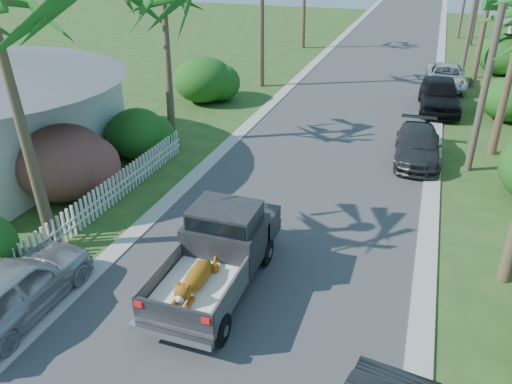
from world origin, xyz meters
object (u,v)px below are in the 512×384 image
at_px(parked_car_rm, 418,146).
at_px(parked_car_ln, 14,289).
at_px(parked_car_rf, 440,95).
at_px(parked_car_rd, 446,77).
at_px(utility_pole_c, 475,3).
at_px(pickup_truck, 222,247).
at_px(utility_pole_b, 493,51).

height_order(parked_car_rm, parked_car_ln, parked_car_ln).
bearing_deg(parked_car_rf, parked_car_rd, 82.92).
bearing_deg(parked_car_rd, utility_pole_c, 69.05).
distance_m(pickup_truck, utility_pole_b, 12.14).
height_order(parked_car_rf, parked_car_rd, parked_car_rf).
relative_size(pickup_truck, parked_car_ln, 1.18).
xyz_separation_m(parked_car_rf, parked_car_rd, (0.29, 4.65, -0.16)).
distance_m(parked_car_rf, parked_car_ln, 22.09).
relative_size(parked_car_ln, utility_pole_b, 0.48).
distance_m(parked_car_rf, utility_pole_b, 8.49).
relative_size(parked_car_rm, parked_car_rd, 0.89).
xyz_separation_m(parked_car_rm, utility_pole_c, (2.00, 14.68, 3.97)).
bearing_deg(utility_pole_b, parked_car_rm, 170.79).
xyz_separation_m(parked_car_rf, utility_pole_b, (1.29, -7.50, 3.75)).
bearing_deg(parked_car_ln, utility_pole_b, -130.71).
height_order(pickup_truck, parked_car_ln, pickup_truck).
bearing_deg(parked_car_ln, utility_pole_c, -111.54).
bearing_deg(utility_pole_b, pickup_truck, -123.81).
relative_size(parked_car_rm, utility_pole_b, 0.48).
distance_m(parked_car_ln, utility_pole_b, 16.86).
height_order(parked_car_rm, utility_pole_c, utility_pole_c).
bearing_deg(parked_car_rm, utility_pole_c, 79.12).
distance_m(pickup_truck, parked_car_rf, 17.90).
bearing_deg(parked_car_rd, pickup_truck, -105.53).
distance_m(parked_car_rd, utility_pole_c, 4.95).
height_order(pickup_truck, utility_pole_c, utility_pole_c).
height_order(pickup_truck, parked_car_rf, pickup_truck).
relative_size(parked_car_rd, utility_pole_c, 0.54).
relative_size(pickup_truck, parked_car_rf, 1.03).
relative_size(parked_car_rd, parked_car_ln, 1.13).
bearing_deg(parked_car_ln, parked_car_rf, -115.40).
bearing_deg(parked_car_rd, utility_pole_b, -86.77).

